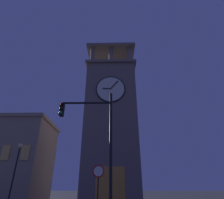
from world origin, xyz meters
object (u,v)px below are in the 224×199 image
object	(u,v)px
traffic_signal_near	(95,135)
no_horn_sign	(98,176)
clocktower	(111,128)
street_lamp	(16,163)

from	to	relation	value
traffic_signal_near	no_horn_sign	world-z (taller)	traffic_signal_near
clocktower	traffic_signal_near	xyz separation A→B (m)	(0.50, 16.40, -5.40)
traffic_signal_near	no_horn_sign	distance (m)	3.59
clocktower	traffic_signal_near	size ratio (longest dim) A/B	3.66
street_lamp	no_horn_sign	bearing A→B (deg)	146.97
clocktower	street_lamp	world-z (taller)	clocktower
no_horn_sign	street_lamp	bearing A→B (deg)	-33.03
traffic_signal_near	no_horn_sign	bearing A→B (deg)	-89.11
street_lamp	clocktower	bearing A→B (deg)	-138.22
traffic_signal_near	street_lamp	size ratio (longest dim) A/B	1.18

